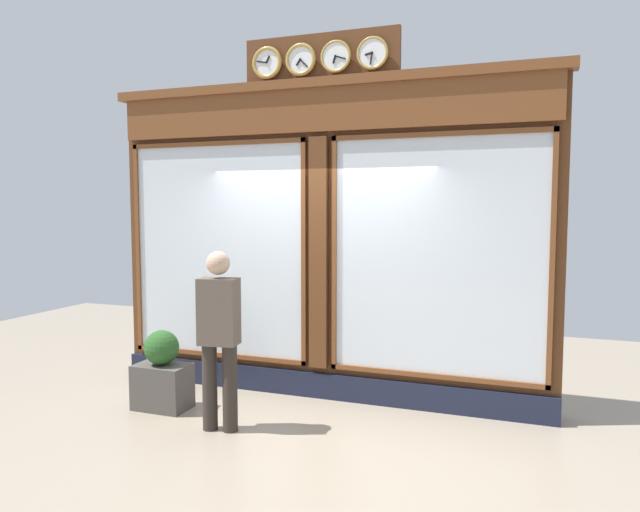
# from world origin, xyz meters

# --- Properties ---
(shop_facade) EXTENTS (5.03, 0.42, 3.92)m
(shop_facade) POSITION_xyz_m (0.00, -0.13, 1.74)
(shop_facade) COLOR #5B3319
(shop_facade) RESTS_ON ground_plane
(pedestrian) EXTENTS (0.39, 0.27, 1.69)m
(pedestrian) POSITION_xyz_m (0.55, 1.23, 0.93)
(pedestrian) COLOR #312A24
(pedestrian) RESTS_ON ground_plane
(planter_box) EXTENTS (0.56, 0.36, 0.47)m
(planter_box) POSITION_xyz_m (1.41, 0.91, 0.23)
(planter_box) COLOR #4C4742
(planter_box) RESTS_ON ground_plane
(planter_shrub) EXTENTS (0.36, 0.36, 0.36)m
(planter_shrub) POSITION_xyz_m (1.41, 0.91, 0.65)
(planter_shrub) COLOR #285623
(planter_shrub) RESTS_ON planter_box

